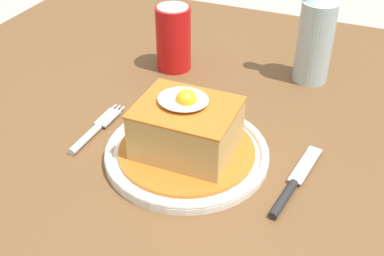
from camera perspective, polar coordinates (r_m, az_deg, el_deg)
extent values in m
cube|color=brown|center=(0.83, 5.62, 0.48)|extent=(1.26, 0.92, 0.04)
cylinder|color=brown|center=(1.52, -10.61, 1.02)|extent=(0.07, 0.07, 0.70)
cylinder|color=white|center=(0.72, -0.61, -3.13)|extent=(0.24, 0.24, 0.01)
torus|color=white|center=(0.71, -0.62, -2.66)|extent=(0.24, 0.24, 0.01)
cylinder|color=#C66B23|center=(0.71, -0.62, -2.63)|extent=(0.20, 0.20, 0.01)
cube|color=tan|center=(0.69, -0.64, -0.12)|extent=(0.14, 0.11, 0.07)
cube|color=#C66B23|center=(0.67, -0.66, 2.45)|extent=(0.14, 0.11, 0.00)
ellipsoid|color=white|center=(0.67, -1.06, 3.41)|extent=(0.07, 0.07, 0.01)
sphere|color=yellow|center=(0.66, -0.66, 3.28)|extent=(0.03, 0.03, 0.03)
cylinder|color=silver|center=(0.77, -12.41, -1.25)|extent=(0.01, 0.08, 0.01)
cube|color=silver|center=(0.81, -9.86, 1.22)|extent=(0.02, 0.05, 0.00)
cylinder|color=silver|center=(0.82, -8.46, 1.99)|extent=(0.00, 0.03, 0.00)
cylinder|color=silver|center=(0.83, -8.94, 2.11)|extent=(0.00, 0.03, 0.00)
cylinder|color=silver|center=(0.83, -9.41, 2.23)|extent=(0.00, 0.03, 0.00)
cylinder|color=#262628|center=(0.66, 10.70, -8.18)|extent=(0.02, 0.08, 0.01)
cube|color=silver|center=(0.72, 13.17, -4.20)|extent=(0.03, 0.09, 0.00)
cylinder|color=red|center=(0.93, -2.19, 10.44)|extent=(0.07, 0.07, 0.12)
cylinder|color=silver|center=(0.91, -2.28, 14.00)|extent=(0.06, 0.06, 0.00)
cylinder|color=#ADC6CC|center=(0.91, 14.20, 9.72)|extent=(0.06, 0.06, 0.15)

